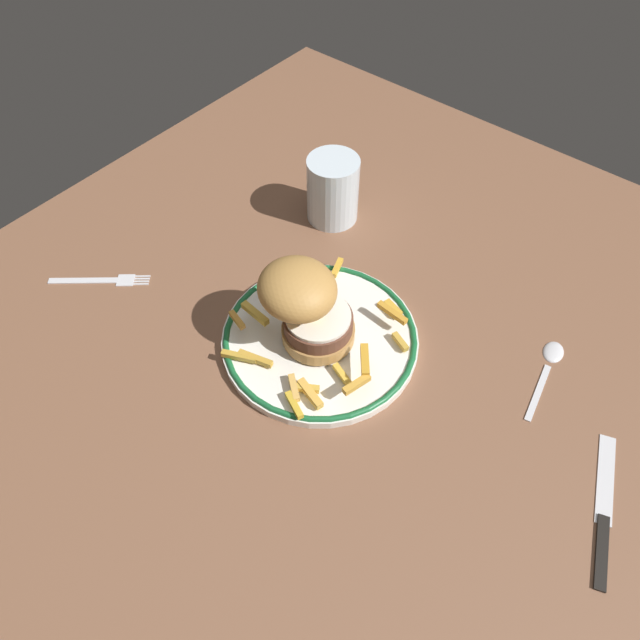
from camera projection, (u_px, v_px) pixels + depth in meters
ground_plane at (345, 343)px, 80.40cm from camera, size 110.36×107.11×4.00cm
dinner_plate at (320, 338)px, 77.37cm from camera, size 25.67×25.67×1.60cm
burger at (306, 305)px, 72.07cm from camera, size 13.03×13.53×12.02cm
fries_pile at (315, 335)px, 75.54cm from camera, size 23.46×20.70×2.85cm
water_glass at (333, 193)px, 89.75cm from camera, size 7.87×7.87×10.40cm
fork at (102, 280)px, 84.56cm from camera, size 10.35×11.89×0.36cm
knife at (604, 520)px, 63.13cm from camera, size 17.43×7.57×0.70cm
spoon at (551, 359)px, 75.87cm from camera, size 13.39×4.08×0.90cm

